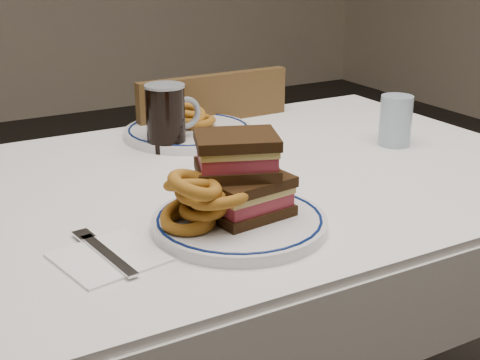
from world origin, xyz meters
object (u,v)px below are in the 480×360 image
main_plate (239,222)px  reuben_sandwich (242,175)px  far_plate (189,132)px  beer_mug (167,117)px  chair_far (196,210)px

main_plate → reuben_sandwich: 0.07m
main_plate → far_plate: far_plate is taller
far_plate → beer_mug: bearing=-141.2°
far_plate → reuben_sandwich: bearing=-105.7°
main_plate → reuben_sandwich: reuben_sandwich is taller
chair_far → main_plate: chair_far is taller
chair_far → reuben_sandwich: bearing=-109.8°
beer_mug → far_plate: size_ratio=0.49×
chair_far → beer_mug: (-0.19, -0.26, 0.35)m
chair_far → reuben_sandwich: (-0.25, -0.69, 0.36)m
chair_far → far_plate: bearing=-118.8°
reuben_sandwich → beer_mug: (0.06, 0.42, -0.01)m
chair_far → beer_mug: beer_mug is taller
reuben_sandwich → chair_far: bearing=70.2°
chair_far → beer_mug: bearing=-125.7°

